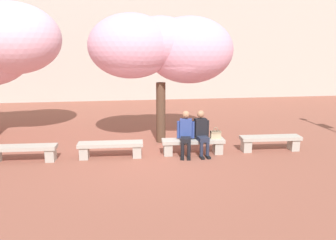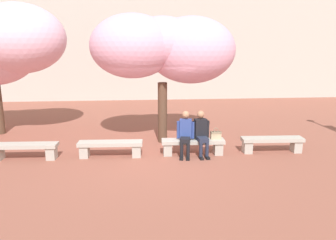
{
  "view_description": "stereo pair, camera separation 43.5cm",
  "coord_description": "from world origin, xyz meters",
  "px_view_note": "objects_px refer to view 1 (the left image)",
  "views": [
    {
      "loc": [
        -0.76,
        -8.94,
        3.14
      ],
      "look_at": [
        0.47,
        0.2,
        1.0
      ],
      "focal_mm": 35.0,
      "sensor_mm": 36.0,
      "label": 1
    },
    {
      "loc": [
        -0.32,
        -8.99,
        3.14
      ],
      "look_at": [
        0.47,
        0.2,
        1.0
      ],
      "focal_mm": 35.0,
      "sensor_mm": 36.0,
      "label": 2
    }
  ],
  "objects_px": {
    "stone_bench_near_west": "(111,147)",
    "stone_bench_near_east": "(270,141)",
    "person_seated_left": "(186,132)",
    "cherry_tree_main": "(162,48)",
    "handbag": "(216,134)",
    "stone_bench_west_end": "(23,151)",
    "person_seated_right": "(201,131)",
    "stone_bench_center": "(193,144)"
  },
  "relations": [
    {
      "from": "cherry_tree_main",
      "to": "handbag",
      "type": "bearing_deg",
      "value": -42.09
    },
    {
      "from": "stone_bench_center",
      "to": "person_seated_right",
      "type": "bearing_deg",
      "value": -13.29
    },
    {
      "from": "stone_bench_near_west",
      "to": "stone_bench_near_east",
      "type": "height_order",
      "value": "same"
    },
    {
      "from": "stone_bench_west_end",
      "to": "person_seated_left",
      "type": "xyz_separation_m",
      "value": [
        4.51,
        -0.05,
        0.39
      ]
    },
    {
      "from": "person_seated_left",
      "to": "stone_bench_center",
      "type": "bearing_deg",
      "value": 12.75
    },
    {
      "from": "stone_bench_near_west",
      "to": "handbag",
      "type": "distance_m",
      "value": 3.05
    },
    {
      "from": "stone_bench_near_west",
      "to": "person_seated_right",
      "type": "bearing_deg",
      "value": -1.17
    },
    {
      "from": "stone_bench_center",
      "to": "cherry_tree_main",
      "type": "relative_size",
      "value": 0.41
    },
    {
      "from": "stone_bench_west_end",
      "to": "handbag",
      "type": "xyz_separation_m",
      "value": [
        5.41,
        0.01,
        0.28
      ]
    },
    {
      "from": "handbag",
      "to": "cherry_tree_main",
      "type": "relative_size",
      "value": 0.08
    },
    {
      "from": "stone_bench_west_end",
      "to": "stone_bench_near_west",
      "type": "height_order",
      "value": "same"
    },
    {
      "from": "stone_bench_west_end",
      "to": "stone_bench_near_west",
      "type": "relative_size",
      "value": 1.0
    },
    {
      "from": "stone_bench_near_west",
      "to": "person_seated_right",
      "type": "relative_size",
      "value": 1.42
    },
    {
      "from": "stone_bench_near_east",
      "to": "person_seated_left",
      "type": "bearing_deg",
      "value": -178.85
    },
    {
      "from": "person_seated_right",
      "to": "handbag",
      "type": "relative_size",
      "value": 3.81
    },
    {
      "from": "person_seated_right",
      "to": "handbag",
      "type": "distance_m",
      "value": 0.46
    },
    {
      "from": "handbag",
      "to": "person_seated_right",
      "type": "bearing_deg",
      "value": -172.1
    },
    {
      "from": "stone_bench_near_west",
      "to": "person_seated_right",
      "type": "height_order",
      "value": "person_seated_right"
    },
    {
      "from": "handbag",
      "to": "cherry_tree_main",
      "type": "xyz_separation_m",
      "value": [
        -1.42,
        1.28,
        2.46
      ]
    },
    {
      "from": "stone_bench_west_end",
      "to": "stone_bench_center",
      "type": "xyz_separation_m",
      "value": [
        4.74,
        0.0,
        0.0
      ]
    },
    {
      "from": "stone_bench_near_east",
      "to": "person_seated_left",
      "type": "xyz_separation_m",
      "value": [
        -2.6,
        -0.05,
        0.39
      ]
    },
    {
      "from": "stone_bench_near_east",
      "to": "person_seated_right",
      "type": "bearing_deg",
      "value": -178.58
    },
    {
      "from": "person_seated_right",
      "to": "handbag",
      "type": "bearing_deg",
      "value": 7.9
    },
    {
      "from": "person_seated_left",
      "to": "person_seated_right",
      "type": "bearing_deg",
      "value": -0.1
    },
    {
      "from": "stone_bench_near_west",
      "to": "person_seated_right",
      "type": "distance_m",
      "value": 2.63
    },
    {
      "from": "person_seated_left",
      "to": "stone_bench_west_end",
      "type": "bearing_deg",
      "value": 179.33
    },
    {
      "from": "stone_bench_near_east",
      "to": "person_seated_right",
      "type": "height_order",
      "value": "person_seated_right"
    },
    {
      "from": "stone_bench_near_east",
      "to": "cherry_tree_main",
      "type": "xyz_separation_m",
      "value": [
        -3.12,
        1.29,
        2.73
      ]
    },
    {
      "from": "stone_bench_west_end",
      "to": "handbag",
      "type": "height_order",
      "value": "handbag"
    },
    {
      "from": "person_seated_left",
      "to": "cherry_tree_main",
      "type": "relative_size",
      "value": 0.29
    },
    {
      "from": "person_seated_right",
      "to": "handbag",
      "type": "height_order",
      "value": "person_seated_right"
    },
    {
      "from": "stone_bench_near_west",
      "to": "stone_bench_center",
      "type": "height_order",
      "value": "same"
    },
    {
      "from": "person_seated_left",
      "to": "handbag",
      "type": "xyz_separation_m",
      "value": [
        0.9,
        0.06,
        -0.12
      ]
    },
    {
      "from": "stone_bench_center",
      "to": "stone_bench_near_east",
      "type": "height_order",
      "value": "same"
    },
    {
      "from": "handbag",
      "to": "cherry_tree_main",
      "type": "distance_m",
      "value": 3.12
    },
    {
      "from": "cherry_tree_main",
      "to": "stone_bench_near_west",
      "type": "bearing_deg",
      "value": -141.43
    },
    {
      "from": "stone_bench_west_end",
      "to": "person_seated_right",
      "type": "relative_size",
      "value": 1.42
    },
    {
      "from": "person_seated_right",
      "to": "cherry_tree_main",
      "type": "bearing_deg",
      "value": 126.01
    },
    {
      "from": "stone_bench_near_east",
      "to": "person_seated_right",
      "type": "relative_size",
      "value": 1.42
    },
    {
      "from": "person_seated_right",
      "to": "cherry_tree_main",
      "type": "distance_m",
      "value": 2.87
    },
    {
      "from": "stone_bench_west_end",
      "to": "handbag",
      "type": "distance_m",
      "value": 5.42
    },
    {
      "from": "stone_bench_near_east",
      "to": "person_seated_left",
      "type": "distance_m",
      "value": 2.63
    }
  ]
}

